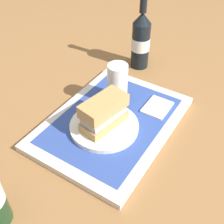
% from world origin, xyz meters
% --- Properties ---
extents(ground_plane, '(3.00, 3.00, 0.00)m').
position_xyz_m(ground_plane, '(0.00, 0.00, 0.00)').
color(ground_plane, olive).
extents(tray, '(0.44, 0.32, 0.02)m').
position_xyz_m(tray, '(0.00, 0.00, 0.01)').
color(tray, silver).
rests_on(tray, ground_plane).
extents(placemat, '(0.38, 0.27, 0.00)m').
position_xyz_m(placemat, '(0.00, 0.00, 0.02)').
color(placemat, '#2D4793').
rests_on(placemat, tray).
extents(plate, '(0.19, 0.19, 0.01)m').
position_xyz_m(plate, '(-0.04, 0.00, 0.03)').
color(plate, silver).
rests_on(plate, placemat).
extents(sandwich, '(0.14, 0.09, 0.08)m').
position_xyz_m(sandwich, '(-0.04, 0.00, 0.08)').
color(sandwich, tan).
rests_on(sandwich, plate).
extents(beer_glass, '(0.06, 0.06, 0.12)m').
position_xyz_m(beer_glass, '(0.08, 0.03, 0.09)').
color(beer_glass, silver).
rests_on(beer_glass, placemat).
extents(napkin_folded, '(0.09, 0.07, 0.01)m').
position_xyz_m(napkin_folded, '(0.12, -0.09, 0.02)').
color(napkin_folded, white).
rests_on(napkin_folded, placemat).
extents(beer_bottle, '(0.07, 0.07, 0.27)m').
position_xyz_m(beer_bottle, '(0.32, 0.09, 0.10)').
color(beer_bottle, black).
rests_on(beer_bottle, ground_plane).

